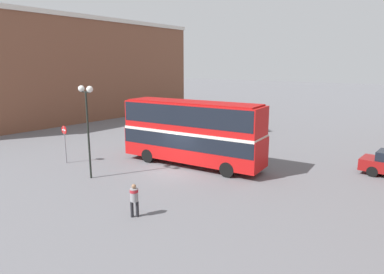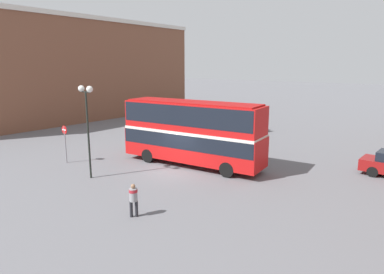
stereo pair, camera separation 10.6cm
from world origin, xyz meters
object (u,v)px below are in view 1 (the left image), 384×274
no_entry_sign (65,138)px  parked_car_kerb_near (245,123)px  street_lamp_twin_globe (87,108)px  double_decker_bus (192,129)px  pedestrian_foreground (134,197)px

no_entry_sign → parked_car_kerb_near: bearing=78.5°
street_lamp_twin_globe → double_decker_bus: bearing=62.5°
pedestrian_foreground → street_lamp_twin_globe: street_lamp_twin_globe is taller
double_decker_bus → street_lamp_twin_globe: (-3.21, -6.17, 1.85)m
double_decker_bus → street_lamp_twin_globe: 7.20m
double_decker_bus → pedestrian_foreground: 8.99m
no_entry_sign → pedestrian_foreground: bearing=-16.0°
pedestrian_foreground → parked_car_kerb_near: 23.01m
pedestrian_foreground → parked_car_kerb_near: size_ratio=0.37×
parked_car_kerb_near → no_entry_sign: no_entry_sign is taller
double_decker_bus → no_entry_sign: size_ratio=3.84×
pedestrian_foreground → parked_car_kerb_near: parked_car_kerb_near is taller
pedestrian_foreground → no_entry_sign: (-10.60, 3.03, 0.83)m
parked_car_kerb_near → street_lamp_twin_globe: size_ratio=0.76×
double_decker_bus → parked_car_kerb_near: bearing=98.0°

